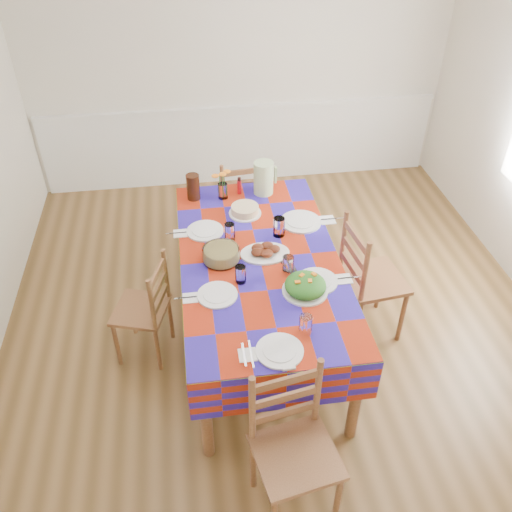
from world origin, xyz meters
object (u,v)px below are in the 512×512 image
Objects in this scene: chair_near at (293,449)px; chair_left at (146,310)px; chair_right at (368,280)px; meat_platter at (265,251)px; dining_table at (260,268)px; green_pitcher at (263,178)px; chair_far at (239,201)px; tea_pitcher at (193,187)px.

chair_left is (-0.86, 1.34, -0.07)m from chair_near.
chair_near is at bearing 140.45° from chair_right.
meat_platter is 1.00m from chair_left.
chair_near reaches higher than dining_table.
dining_table is 0.94m from green_pitcher.
green_pitcher reaches higher than chair_left.
chair_near is (-0.01, -1.35, -0.23)m from dining_table.
chair_far reaches higher than dining_table.
dining_table is 5.92× the size of meat_platter.
tea_pitcher reaches higher than chair_far.
chair_far is 1.06× the size of chair_left.
green_pitcher is 0.28× the size of chair_near.
dining_table is 9.71× the size of tea_pitcher.
chair_far is at bearing 91.67° from meat_platter.
chair_right reaches higher than dining_table.
chair_right is at bearing -34.72° from tea_pitcher.
chair_near is at bearing -94.45° from green_pitcher.
tea_pitcher is (-0.43, 0.88, 0.20)m from dining_table.
chair_far is 1.62m from chair_left.
dining_table is 2.25× the size of chair_far.
green_pitcher is at bearing 75.40° from chair_near.
chair_right reaches higher than tea_pitcher.
green_pitcher reaches higher than chair_right.
tea_pitcher is at bearing 90.46° from chair_near.
chair_left is at bearing -177.03° from meat_platter.
chair_right is (0.69, -0.90, -0.46)m from green_pitcher.
chair_right is (0.85, -0.01, -0.22)m from dining_table.
chair_right reaches higher than chair_near.
dining_table is at bearing -100.57° from green_pitcher.
meat_platter is 0.88m from chair_right.
chair_right is at bearing 107.59° from chair_left.
tea_pitcher is (-0.59, -0.01, -0.03)m from green_pitcher.
dining_table is at bearing 83.74° from chair_far.
dining_table is 2.39× the size of chair_left.
tea_pitcher is 0.23× the size of chair_far.
dining_table is at bearing 108.19° from chair_left.
green_pitcher reaches higher than meat_platter.
tea_pitcher is at bearing 119.01° from meat_platter.
meat_platter is 0.38× the size of chair_far.
meat_platter is at bearing -60.99° from tea_pitcher.
chair_far reaches higher than chair_left.
chair_left is at bearing -179.18° from dining_table.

